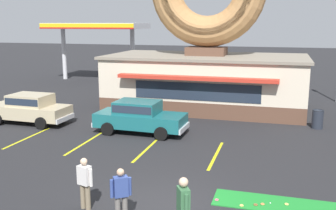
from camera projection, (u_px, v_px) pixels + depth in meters
ground_plane at (161, 206)px, 11.74m from camera, size 160.00×160.00×0.00m
donut_shop_building at (206, 49)px, 24.43m from camera, size 12.30×6.75×10.96m
putting_mat at (286, 205)px, 11.75m from camera, size 4.31×1.17×0.03m
mini_donut_near_left at (242, 205)px, 11.66m from camera, size 0.13×0.13×0.04m
mini_donut_mid_left at (217, 200)px, 12.04m from camera, size 0.13×0.13×0.04m
mini_donut_mid_centre at (256, 205)px, 11.71m from camera, size 0.13×0.13×0.04m
mini_donut_mid_right at (263, 204)px, 11.75m from camera, size 0.13×0.13×0.04m
mini_donut_far_left at (287, 204)px, 11.74m from camera, size 0.13×0.13×0.04m
golf_ball at (270, 203)px, 11.81m from camera, size 0.04×0.04×0.04m
car_champagne at (29, 107)px, 21.17m from camera, size 4.60×2.07×1.60m
car_teal at (140, 116)px, 19.33m from camera, size 4.60×2.07×1.60m
pedestrian_blue_sweater_man at (121, 193)px, 10.64m from camera, size 0.50×0.42×1.55m
pedestrian_hooded_kid at (183, 208)px, 9.50m from camera, size 0.40×0.53×1.76m
pedestrian_leather_jacket_man at (85, 181)px, 11.39m from camera, size 0.58×0.34×1.57m
trash_bin at (318, 119)px, 20.21m from camera, size 0.57×0.57×0.97m
gas_station_canopy at (96, 28)px, 36.07m from camera, size 9.00×4.46×5.30m
parking_stripe_far_left at (28, 138)px, 18.65m from camera, size 0.12×3.60×0.01m
parking_stripe_left at (85, 143)px, 17.84m from camera, size 0.12×3.60×0.01m
parking_stripe_mid_left at (147, 149)px, 17.02m from camera, size 0.12×3.60×0.01m
parking_stripe_centre at (216, 155)px, 16.21m from camera, size 0.12×3.60×0.01m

